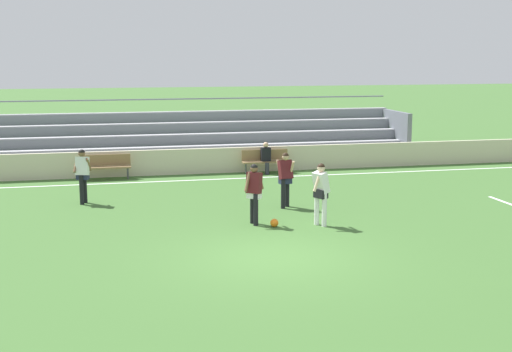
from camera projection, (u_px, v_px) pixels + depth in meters
ground_plane at (273, 257)px, 15.80m from camera, size 160.00×160.00×0.00m
field_line_sideline at (205, 180)px, 25.40m from camera, size 44.00×0.12×0.01m
sideline_wall at (200, 161)px, 26.64m from camera, size 48.00×0.16×0.96m
bleacher_stand at (169, 138)px, 28.53m from camera, size 20.03×3.19×2.63m
bench_centre_sideline at (106, 165)px, 25.41m from camera, size 1.80×0.40×0.90m
bench_near_bin at (265, 159)px, 26.72m from camera, size 1.80×0.40×0.90m
spectator_seated at (266, 155)px, 26.58m from camera, size 0.36×0.42×1.21m
player_white_overlapping at (321, 189)px, 18.49m from camera, size 0.57×0.49×1.68m
player_dark_wide_left at (254, 189)px, 18.63m from camera, size 0.63×0.46×1.65m
player_white_deep_cover at (82, 171)px, 21.21m from camera, size 0.56×0.43×1.68m
player_dark_pressing_high at (285, 175)px, 20.68m from camera, size 0.45×0.55×1.65m
soccer_ball at (274, 223)px, 18.50m from camera, size 0.22×0.22×0.22m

